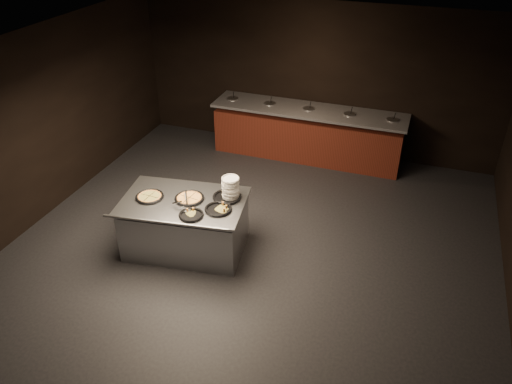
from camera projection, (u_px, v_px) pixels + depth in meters
room at (240, 178)px, 6.32m from camera, size 7.02×8.02×2.92m
salad_bar at (307, 137)px, 9.70m from camera, size 3.70×0.83×1.18m
serving_counter at (185, 225)px, 7.25m from camera, size 1.88×1.37×0.83m
plate_stack at (231, 188)px, 7.01m from camera, size 0.25×0.25×0.31m
pan_veggie_whole at (150, 197)px, 7.07m from camera, size 0.40×0.40×0.04m
pan_cheese_whole at (189, 198)px, 7.03m from camera, size 0.42×0.42×0.04m
pan_cheese_slices_a at (227, 197)px, 7.07m from camera, size 0.41×0.41×0.04m
pan_cheese_slices_b at (191, 215)px, 6.68m from camera, size 0.34×0.34×0.04m
pan_veggie_slices at (218, 209)px, 6.80m from camera, size 0.37×0.37×0.04m
server_left at (186, 197)px, 6.96m from camera, size 0.22×0.28×0.16m
server_right at (180, 205)px, 6.80m from camera, size 0.30×0.13×0.14m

